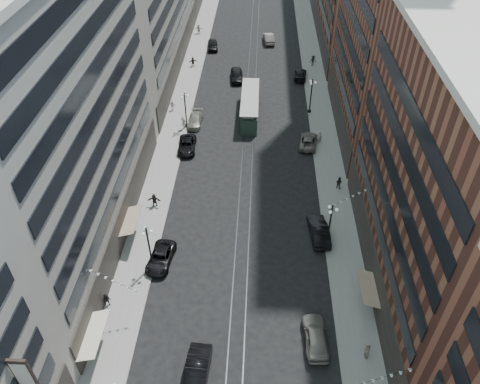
% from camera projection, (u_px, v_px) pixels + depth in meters
% --- Properties ---
extents(ground, '(220.00, 220.00, 0.00)m').
position_uv_depth(ground, '(250.00, 111.00, 72.84)').
color(ground, black).
rests_on(ground, ground).
extents(sidewalk_west, '(4.00, 180.00, 0.15)m').
position_uv_depth(sidewalk_west, '(188.00, 80.00, 80.81)').
color(sidewalk_west, gray).
rests_on(sidewalk_west, ground).
extents(sidewalk_east, '(4.00, 180.00, 0.15)m').
position_uv_depth(sidewalk_east, '(316.00, 82.00, 80.04)').
color(sidewalk_east, gray).
rests_on(sidewalk_east, ground).
extents(rail_west, '(0.12, 180.00, 0.02)m').
position_uv_depth(rail_west, '(248.00, 81.00, 80.49)').
color(rail_west, '#2D2D33').
rests_on(rail_west, ground).
extents(rail_east, '(0.12, 180.00, 0.02)m').
position_uv_depth(rail_east, '(256.00, 82.00, 80.44)').
color(rail_east, '#2D2D33').
rests_on(rail_east, ground).
extents(building_west_mid, '(8.00, 36.00, 28.00)m').
position_uv_depth(building_west_mid, '(62.00, 124.00, 43.80)').
color(building_west_mid, gray).
rests_on(building_west_mid, ground).
extents(building_east_mid, '(8.00, 30.00, 24.00)m').
position_uv_depth(building_east_mid, '(439.00, 185.00, 40.09)').
color(building_east_mid, brown).
rests_on(building_east_mid, ground).
extents(lamppost_sw_far, '(1.03, 1.14, 5.52)m').
position_uv_depth(lamppost_sw_far, '(149.00, 246.00, 46.76)').
color(lamppost_sw_far, black).
rests_on(lamppost_sw_far, sidewalk_west).
extents(lamppost_sw_mid, '(1.03, 1.14, 5.52)m').
position_uv_depth(lamppost_sw_mid, '(185.00, 109.00, 67.35)').
color(lamppost_sw_mid, black).
rests_on(lamppost_sw_mid, sidewalk_west).
extents(lamppost_se_far, '(1.03, 1.14, 5.52)m').
position_uv_depth(lamppost_se_far, '(330.00, 224.00, 49.16)').
color(lamppost_se_far, black).
rests_on(lamppost_se_far, sidewalk_east).
extents(lamppost_se_mid, '(1.03, 1.14, 5.52)m').
position_uv_depth(lamppost_se_mid, '(311.00, 95.00, 70.52)').
color(lamppost_se_mid, black).
rests_on(lamppost_se_mid, sidewalk_east).
extents(streetcar, '(2.60, 11.77, 3.26)m').
position_uv_depth(streetcar, '(250.00, 107.00, 70.99)').
color(streetcar, '#22362B').
rests_on(streetcar, ground).
extents(car_2, '(2.86, 5.22, 1.39)m').
position_uv_depth(car_2, '(161.00, 258.00, 48.74)').
color(car_2, black).
rests_on(car_2, ground).
extents(car_4, '(2.29, 5.12, 1.71)m').
position_uv_depth(car_4, '(316.00, 337.00, 41.44)').
color(car_4, slate).
rests_on(car_4, ground).
extents(car_5, '(2.20, 5.54, 1.79)m').
position_uv_depth(car_5, '(196.00, 374.00, 38.69)').
color(car_5, black).
rests_on(car_5, ground).
extents(pedestrian_2, '(0.82, 0.49, 1.62)m').
position_uv_depth(pedestrian_2, '(107.00, 300.00, 44.30)').
color(pedestrian_2, black).
rests_on(pedestrian_2, sidewalk_west).
extents(pedestrian_4, '(0.53, 1.10, 1.84)m').
position_uv_depth(pedestrian_4, '(367.00, 351.00, 40.11)').
color(pedestrian_4, '#AA9F8D').
rests_on(pedestrian_4, sidewalk_east).
extents(car_7, '(2.57, 5.16, 1.41)m').
position_uv_depth(car_7, '(187.00, 145.00, 64.48)').
color(car_7, black).
rests_on(car_7, ground).
extents(car_8, '(2.07, 4.88, 1.40)m').
position_uv_depth(car_8, '(195.00, 120.00, 69.55)').
color(car_8, slate).
rests_on(car_8, ground).
extents(car_9, '(2.39, 4.83, 1.58)m').
position_uv_depth(car_9, '(213.00, 45.00, 90.39)').
color(car_9, black).
rests_on(car_9, ground).
extents(car_10, '(2.38, 5.41, 1.73)m').
position_uv_depth(car_10, '(319.00, 231.00, 51.54)').
color(car_10, black).
rests_on(car_10, ground).
extents(car_11, '(2.94, 5.24, 1.38)m').
position_uv_depth(car_11, '(308.00, 141.00, 65.33)').
color(car_11, '#68645C').
rests_on(car_11, ground).
extents(car_12, '(2.53, 5.09, 1.42)m').
position_uv_depth(car_12, '(300.00, 74.00, 80.94)').
color(car_12, black).
rests_on(car_12, ground).
extents(car_13, '(2.48, 5.29, 1.75)m').
position_uv_depth(car_13, '(237.00, 75.00, 80.36)').
color(car_13, black).
rests_on(car_13, ground).
extents(car_14, '(2.41, 5.39, 1.72)m').
position_uv_depth(car_14, '(269.00, 38.00, 92.78)').
color(car_14, slate).
rests_on(car_14, ground).
extents(pedestrian_5, '(1.58, 0.54, 1.67)m').
position_uv_depth(pedestrian_5, '(154.00, 200.00, 55.29)').
color(pedestrian_5, black).
rests_on(pedestrian_5, sidewalk_west).
extents(pedestrian_6, '(0.95, 0.52, 1.54)m').
position_uv_depth(pedestrian_6, '(172.00, 106.00, 72.38)').
color(pedestrian_6, '#BFB69E').
rests_on(pedestrian_6, sidewalk_west).
extents(pedestrian_7, '(0.92, 0.81, 1.67)m').
position_uv_depth(pedestrian_7, '(339.00, 183.00, 57.79)').
color(pedestrian_7, black).
rests_on(pedestrian_7, sidewalk_east).
extents(pedestrian_8, '(0.68, 0.44, 1.85)m').
position_uv_depth(pedestrian_8, '(319.00, 137.00, 65.40)').
color(pedestrian_8, '#A99E8C').
rests_on(pedestrian_8, sidewalk_east).
extents(pedestrian_9, '(1.32, 0.77, 1.93)m').
position_uv_depth(pedestrian_9, '(313.00, 61.00, 84.22)').
color(pedestrian_9, black).
rests_on(pedestrian_9, sidewalk_east).
extents(pedestrian_extra_0, '(0.93, 1.33, 1.91)m').
position_uv_depth(pedestrian_extra_0, '(183.00, 123.00, 68.23)').
color(pedestrian_extra_0, '#B9B099').
rests_on(pedestrian_extra_0, sidewalk_west).
extents(pedestrian_extra_1, '(1.53, 1.00, 1.60)m').
position_uv_depth(pedestrian_extra_1, '(193.00, 62.00, 84.32)').
color(pedestrian_extra_1, black).
rests_on(pedestrian_extra_1, sidewalk_west).
extents(pedestrian_extra_2, '(1.74, 0.69, 1.83)m').
position_uv_depth(pedestrian_extra_2, '(199.00, 29.00, 95.95)').
color(pedestrian_extra_2, beige).
rests_on(pedestrian_extra_2, sidewalk_west).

